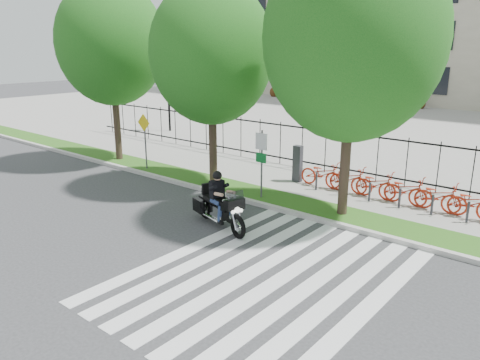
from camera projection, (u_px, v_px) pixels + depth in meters
The scene contains 15 objects.
ground at pixel (143, 229), 14.70m from camera, with size 120.00×120.00×0.00m, color #323235.
curb at pixel (228, 196), 17.71m from camera, with size 60.00×0.20×0.15m, color #B7B3AC.
grass_verge at pixel (243, 191), 18.33m from camera, with size 60.00×1.50×0.15m, color #235314.
sidewalk at pixel (279, 177), 20.18m from camera, with size 60.00×3.50×0.15m, color gray.
plaza at pixel (422, 126), 33.16m from camera, with size 80.00×34.00×0.10m, color gray.
crosswalk_stripes at pixel (266, 276), 11.74m from camera, with size 5.70×8.00×0.01m, color silver, non-canonical shape.
iron_fence at pixel (302, 146), 21.17m from camera, with size 30.00×0.06×2.00m, color black, non-canonical shape.
lamp_post_left at pixel (168, 83), 30.03m from camera, with size 1.06×0.70×4.25m.
street_tree_0 at pixel (111, 43), 21.62m from camera, with size 5.02×5.02×8.40m.
street_tree_1 at pixel (211, 53), 17.83m from camera, with size 4.79×4.79×7.89m.
street_tree_2 at pixel (353, 37), 14.10m from camera, with size 5.55×5.55×8.84m.
bike_share_station at pixel (436, 196), 15.78m from camera, with size 11.16×0.88×1.50m.
sign_pole_regulatory at pixel (261, 155), 16.87m from camera, with size 0.50×0.09×2.50m.
sign_pole_warning at pixel (145, 134), 20.89m from camera, with size 0.78×0.09×2.49m.
motorcycle_rider at pixel (220, 205), 14.67m from camera, with size 2.74×1.33×2.18m.
Camera 1 is at (11.09, -8.58, 5.59)m, focal length 35.00 mm.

